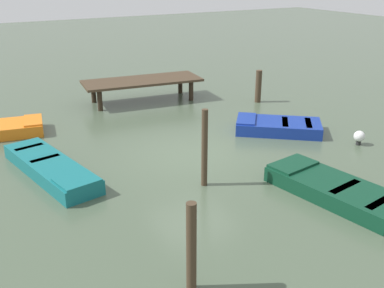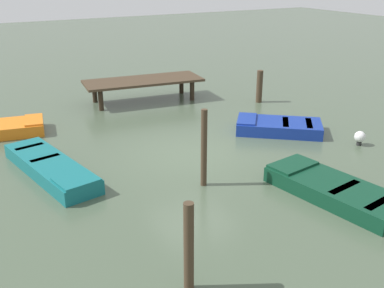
% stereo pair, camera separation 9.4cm
% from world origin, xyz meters
% --- Properties ---
extents(ground_plane, '(80.00, 80.00, 0.00)m').
position_xyz_m(ground_plane, '(0.00, 0.00, 0.00)').
color(ground_plane, '#475642').
extents(dock_segment, '(5.15, 2.41, 0.95)m').
position_xyz_m(dock_segment, '(1.08, 6.24, 0.84)').
color(dock_segment, '#423323').
rests_on(dock_segment, ground_plane).
extents(rowboat_blue, '(3.16, 2.94, 0.46)m').
position_xyz_m(rowboat_blue, '(3.63, 0.31, 0.22)').
color(rowboat_blue, navy).
rests_on(rowboat_blue, ground_plane).
extents(rowboat_dark_green, '(1.96, 3.69, 0.46)m').
position_xyz_m(rowboat_dark_green, '(1.78, -4.15, 0.22)').
color(rowboat_dark_green, '#0C3823').
rests_on(rowboat_dark_green, ground_plane).
extents(rowboat_teal, '(1.87, 4.26, 0.46)m').
position_xyz_m(rowboat_teal, '(-4.15, 0.64, 0.22)').
color(rowboat_teal, '#14666B').
rests_on(rowboat_teal, ground_plane).
extents(rowboat_orange, '(2.96, 1.90, 0.46)m').
position_xyz_m(rowboat_orange, '(-4.86, 4.74, 0.22)').
color(rowboat_orange, orange).
rests_on(rowboat_orange, ground_plane).
extents(mooring_piling_near_left, '(0.18, 0.18, 1.76)m').
position_xyz_m(mooring_piling_near_left, '(-3.10, -5.47, 0.88)').
color(mooring_piling_near_left, '#423323').
rests_on(mooring_piling_near_left, ground_plane).
extents(mooring_piling_near_right, '(0.16, 0.16, 2.11)m').
position_xyz_m(mooring_piling_near_right, '(-0.75, -1.98, 1.05)').
color(mooring_piling_near_right, '#423323').
rests_on(mooring_piling_near_right, ground_plane).
extents(mooring_piling_center, '(0.26, 0.26, 1.37)m').
position_xyz_m(mooring_piling_center, '(5.34, 3.71, 0.69)').
color(mooring_piling_center, '#423323').
rests_on(mooring_piling_center, ground_plane).
extents(marker_buoy, '(0.36, 0.36, 0.48)m').
position_xyz_m(marker_buoy, '(5.15, -1.96, 0.29)').
color(marker_buoy, '#262626').
rests_on(marker_buoy, ground_plane).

